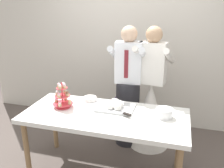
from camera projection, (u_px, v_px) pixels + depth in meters
The scene contains 8 objects.
rear_wall at pixel (132, 34), 3.75m from camera, with size 5.20×0.10×2.90m, color beige.
dessert_table at pixel (105, 120), 2.66m from camera, with size 1.80×0.80×0.78m.
cupcake_stand at pixel (62, 97), 2.77m from camera, with size 0.23×0.23×0.31m.
main_cake_tray at pixel (115, 106), 2.75m from camera, with size 0.43×0.35×0.12m.
plate_stack at pixel (164, 113), 2.55m from camera, with size 0.18×0.18×0.10m.
round_cake at pixel (90, 99), 2.96m from camera, with size 0.24×0.24×0.06m.
person_groom at pixel (128, 94), 3.27m from camera, with size 0.49×0.52×1.66m.
person_bride at pixel (150, 106), 3.29m from camera, with size 0.56×0.56×1.66m.
Camera 1 is at (0.73, -2.27, 1.95)m, focal length 38.62 mm.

